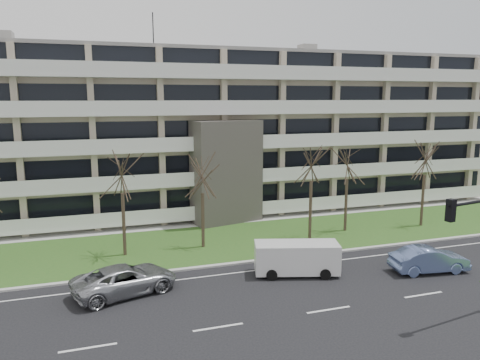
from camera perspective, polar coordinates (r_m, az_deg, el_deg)
name	(u,v)px	position (r m, az deg, el deg)	size (l,w,h in m)	color
ground	(329,310)	(25.79, 10.75, -15.28)	(160.00, 160.00, 0.00)	black
grass_verge	(247,239)	(36.88, 0.85, -7.19)	(90.00, 10.00, 0.06)	#23531B
curb	(271,259)	(32.43, 3.80, -9.61)	(90.00, 0.35, 0.12)	#B2B2AD
sidewalk	(227,221)	(41.90, -1.63, -5.05)	(90.00, 2.00, 0.08)	#B2B2AD
lane_edge_line	(280,267)	(31.15, 4.85, -10.57)	(90.00, 0.12, 0.01)	white
apartment_building	(207,131)	(47.14, -4.09, 5.96)	(60.50, 15.10, 18.75)	#C1AF96
silver_pickup	(125,280)	(27.74, -13.83, -11.70)	(2.70, 5.86, 1.63)	#A4A6AB
blue_sedan	(429,260)	(32.40, 22.06, -8.97)	(1.70, 4.89, 1.61)	#687EB5
white_van	(298,256)	(29.78, 7.04, -9.13)	(5.54, 3.33, 2.02)	silver
tree_2	(121,168)	(32.77, -14.27, 1.42)	(4.00, 4.00, 7.99)	#382B21
tree_3	(202,172)	(33.75, -4.63, 1.02)	(3.65, 3.65, 7.31)	#382B21
tree_4	(312,158)	(35.95, 8.75, 2.73)	(4.14, 4.14, 8.29)	#382B21
tree_5	(348,158)	(38.84, 13.00, 2.59)	(3.91, 3.91, 7.83)	#382B21
tree_6	(426,155)	(42.35, 21.70, 2.87)	(3.98, 3.98, 7.96)	#382B21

